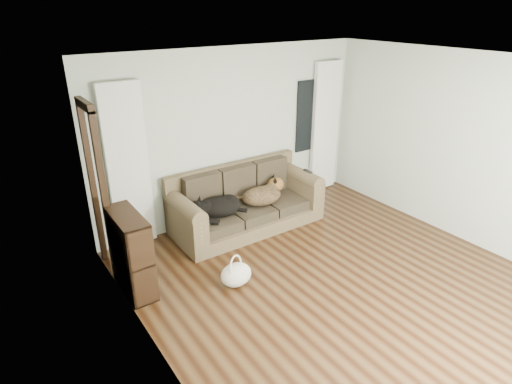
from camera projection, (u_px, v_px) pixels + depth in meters
floor at (346, 288)px, 5.15m from camera, size 5.00×5.00×0.00m
ceiling at (369, 65)px, 4.09m from camera, size 5.00×5.00×0.00m
wall_back at (234, 135)px, 6.50m from camera, size 4.50×0.04×2.60m
wall_left at (161, 252)px, 3.46m from camera, size 0.04×5.00×2.60m
wall_right at (473, 152)px, 5.78m from camera, size 0.04×5.00×2.60m
curtain_left at (128, 168)px, 5.63m from camera, size 0.55×0.08×2.25m
curtain_right at (325, 128)px, 7.43m from camera, size 0.55×0.08×2.25m
window_pane at (308, 116)px, 7.19m from camera, size 0.50×0.03×1.20m
door_casing at (99, 193)px, 5.13m from camera, size 0.07×0.60×2.10m
sofa at (247, 199)px, 6.39m from camera, size 2.26×0.98×0.93m
dog_black_lab at (216, 207)px, 6.08m from camera, size 0.76×0.63×0.28m
dog_shepherd at (263, 194)px, 6.48m from camera, size 0.70×0.52×0.29m
tv_remote at (308, 171)px, 6.69m from camera, size 0.06×0.20×0.02m
tote_bag at (236, 274)px, 5.15m from camera, size 0.44×0.37×0.29m
bookshelf at (131, 252)px, 4.95m from camera, size 0.31×0.80×0.99m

